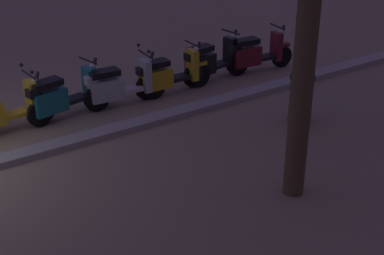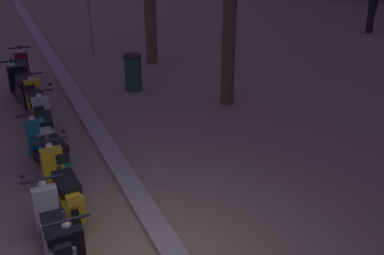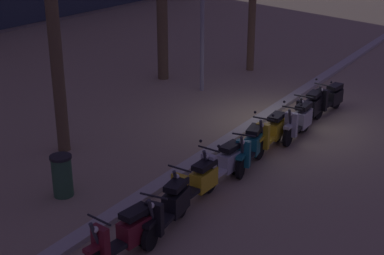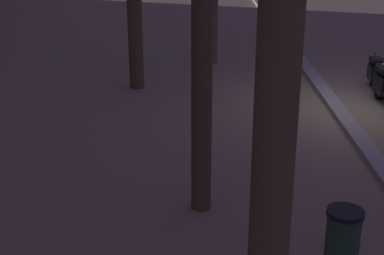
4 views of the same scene
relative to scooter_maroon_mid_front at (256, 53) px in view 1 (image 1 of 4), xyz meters
name	(u,v)px [view 1 (image 1 of 4)]	position (x,y,z in m)	size (l,w,h in m)	color
scooter_maroon_mid_front	(256,53)	(0.00, 0.00, 0.00)	(1.76, 0.57, 1.04)	black
scooter_black_far_back	(210,61)	(1.23, -0.11, 0.01)	(1.84, 0.63, 1.04)	black
scooter_yellow_second_in_line	(168,75)	(2.43, 0.03, -0.01)	(1.83, 0.56, 1.04)	black
scooter_silver_mid_centre	(119,85)	(3.58, 0.02, 0.00)	(1.79, 0.56, 1.17)	black
scooter_teal_last_in_row	(62,96)	(4.76, -0.07, 0.01)	(1.85, 0.68, 1.04)	black
litter_bin	(301,99)	(1.07, 2.63, 0.03)	(0.48, 0.48, 0.95)	#2D5638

